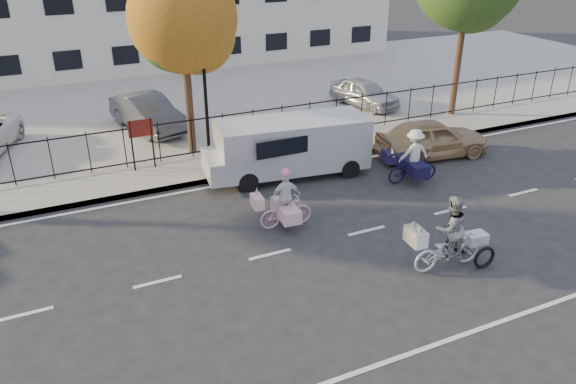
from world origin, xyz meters
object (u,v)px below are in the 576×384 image
bull_bike (412,161)px  lot_car_d (364,93)px  zebra_trike (449,241)px  white_van (290,145)px  lamppost (204,78)px  gold_sedan (432,138)px  unicorn_bike (285,206)px  lot_car_c (148,113)px

bull_bike → lot_car_d: size_ratio=0.56×
zebra_trike → lot_car_d: zebra_trike is taller
white_van → lamppost: bearing=140.4°
zebra_trike → gold_sedan: bearing=-31.1°
unicorn_bike → lot_car_c: bearing=15.1°
unicorn_bike → lot_car_d: bearing=-38.2°
bull_bike → unicorn_bike: bearing=108.7°
unicorn_bike → lot_car_d: 11.93m
lot_car_d → gold_sedan: bearing=-112.0°
white_van → bull_bike: bearing=-25.7°
unicorn_bike → lot_car_d: (8.09, 8.77, 0.10)m
lamppost → unicorn_bike: lamppost is taller
white_van → gold_sedan: size_ratio=1.36×
white_van → lot_car_c: bearing=125.6°
zebra_trike → unicorn_bike: size_ratio=1.29×
lamppost → unicorn_bike: size_ratio=2.38×
bull_bike → lot_car_c: 11.09m
zebra_trike → gold_sedan: (4.33, 6.25, -0.05)m
lot_car_c → lot_car_d: 9.93m
lamppost → bull_bike: 7.64m
gold_sedan → lot_car_d: 6.24m
lot_car_c → white_van: bearing=-76.7°
lamppost → lot_car_d: (8.58, 3.19, -2.34)m
lot_car_c → lot_car_d: (9.89, -0.90, -0.09)m
gold_sedan → bull_bike: bearing=135.0°
bull_bike → lot_car_c: bearing=46.3°
unicorn_bike → white_van: white_van is taller
bull_bike → white_van: white_van is taller
gold_sedan → lot_car_c: (-8.98, 7.07, 0.14)m
lot_car_d → unicorn_bike: bearing=-146.3°
zebra_trike → gold_sedan: 7.61m
gold_sedan → lot_car_c: bearing=58.9°
bull_bike → gold_sedan: bearing=-44.7°
gold_sedan → unicorn_bike: bearing=117.0°
lamppost → lot_car_c: size_ratio=1.00×
unicorn_bike → white_van: size_ratio=0.31×
bull_bike → white_van: (-3.49, 2.24, 0.36)m
unicorn_bike → lot_car_c: size_ratio=0.42×
unicorn_bike → gold_sedan: size_ratio=0.43×
lamppost → bull_bike: lamppost is taller
white_van → lot_car_d: (6.41, 5.49, -0.33)m
lamppost → lot_car_d: lamppost is taller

